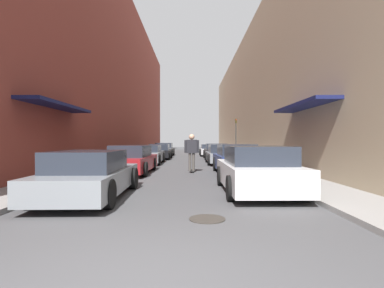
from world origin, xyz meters
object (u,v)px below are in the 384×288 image
Objects in this scene: parked_car_left_1 at (132,160)px; skateboarder at (192,149)px; parked_car_right_1 at (236,160)px; parked_car_left_3 at (160,152)px; parked_car_right_3 at (216,151)px; traffic_light at (236,133)px; parked_car_right_2 at (222,154)px; manhole_cover at (207,219)px; parked_car_left_0 at (90,175)px; parked_car_left_4 at (164,149)px; parked_car_right_0 at (257,170)px; parked_car_left_2 at (149,155)px; parked_car_right_4 at (210,150)px.

parked_car_left_1 is 2.89m from skateboarder.
skateboarder is at bearing 161.12° from parked_car_right_1.
parked_car_right_3 is at bearing 0.55° from parked_car_left_3.
parked_car_right_2 is at bearing -103.78° from traffic_light.
parked_car_right_2 is (-0.04, 5.99, -0.03)m from parked_car_right_1.
traffic_light is (4.03, 23.61, 2.33)m from manhole_cover.
parked_car_right_1 is at bearing -67.67° from parked_car_left_3.
parked_car_right_2 reaches higher than parked_car_left_0.
parked_car_left_0 is 0.95× the size of parked_car_left_1.
parked_car_left_4 is 22.65m from parked_car_right_0.
parked_car_right_1 is 15.81m from traffic_light.
traffic_light reaches higher than parked_car_right_3.
parked_car_left_0 is at bearing -89.03° from parked_car_left_1.
parked_car_left_2 is 7.35m from parked_car_right_3.
parked_car_left_2 is at bearing -91.88° from parked_car_left_3.
parked_car_right_4 is at bearing 149.65° from traffic_light.
parked_car_left_1 is at bearing 90.97° from parked_car_left_0.
manhole_cover is (-1.52, -25.08, -0.58)m from parked_car_right_4.
traffic_light reaches higher than parked_car_right_4.
manhole_cover is at bearing -93.47° from parked_car_right_4.
parked_car_right_1 is 17.02m from parked_car_right_4.
parked_car_right_0 is (4.62, 0.82, 0.05)m from parked_car_left_0.
parked_car_left_3 is 7.12m from parked_car_right_4.
parked_car_right_1 is at bearing -89.33° from parked_car_right_4.
parked_car_right_4 is 25.13m from manhole_cover.
traffic_light reaches higher than parked_car_right_1.
parked_car_left_1 is 1.06× the size of parked_car_right_4.
traffic_light is at bearing 83.30° from parked_car_right_0.
manhole_cover is at bearing -82.81° from parked_car_left_4.
parked_car_right_0 is at bearing -77.81° from parked_car_left_4.
parked_car_right_0 is 6.06m from skateboarder.
parked_car_left_1 reaches higher than parked_car_left_0.
skateboarder reaches higher than parked_car_left_2.
parked_car_left_2 is at bearing -127.43° from traffic_light.
parked_car_left_2 is 1.09× the size of parked_car_right_0.
parked_car_right_0 is (4.72, -5.23, 0.02)m from parked_car_left_1.
parked_car_left_3 is 1.03× the size of parked_car_left_4.
parked_car_left_1 is at bearing -90.48° from parked_car_left_3.
skateboarder reaches higher than parked_car_left_4.
parked_car_left_3 is at bearing -88.39° from parked_car_left_4.
parked_car_right_1 reaches higher than parked_car_left_3.
skateboarder is (2.86, -16.41, 0.50)m from parked_car_left_4.
parked_car_right_2 is at bearing 89.62° from parked_car_right_0.
parked_car_left_2 is at bearing -113.38° from parked_car_right_4.
parked_car_left_0 is 2.47× the size of skateboarder.
manhole_cover is at bearing -36.26° from parked_car_left_0.
parked_car_left_2 is at bearing 113.29° from parked_car_right_0.
parked_car_left_4 is at bearing 178.96° from parked_car_right_4.
parked_car_left_3 is 4.76m from parked_car_right_3.
parked_car_left_4 is 7.40m from parked_car_right_3.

